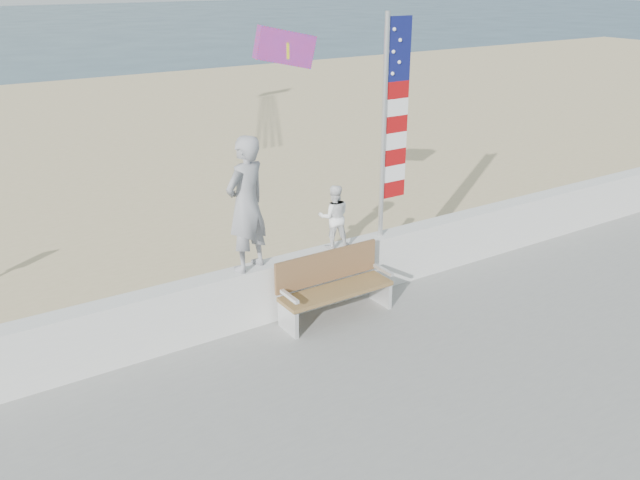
# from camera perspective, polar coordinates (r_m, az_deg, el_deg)

# --- Properties ---
(ground) EXTENTS (220.00, 220.00, 0.00)m
(ground) POSITION_cam_1_polar(r_m,az_deg,el_deg) (9.41, 5.03, -11.38)
(ground) COLOR #2A4555
(ground) RESTS_ON ground
(sand) EXTENTS (90.00, 40.00, 0.08)m
(sand) POSITION_cam_1_polar(r_m,az_deg,el_deg) (16.72, -14.12, 3.42)
(sand) COLOR #CEB889
(sand) RESTS_ON ground
(seawall) EXTENTS (30.00, 0.35, 0.90)m
(seawall) POSITION_cam_1_polar(r_m,az_deg,el_deg) (10.53, -1.51, -3.52)
(seawall) COLOR silver
(seawall) RESTS_ON boardwalk
(adult) EXTENTS (0.84, 0.70, 1.97)m
(adult) POSITION_cam_1_polar(r_m,az_deg,el_deg) (9.59, -6.23, 3.01)
(adult) COLOR gray
(adult) RESTS_ON seawall
(child) EXTENTS (0.61, 0.55, 1.01)m
(child) POSITION_cam_1_polar(r_m,az_deg,el_deg) (10.46, 1.19, 1.98)
(child) COLOR white
(child) RESTS_ON seawall
(bench) EXTENTS (1.80, 0.57, 1.00)m
(bench) POSITION_cam_1_polar(r_m,az_deg,el_deg) (10.29, 1.10, -3.78)
(bench) COLOR olive
(bench) RESTS_ON boardwalk
(flag) EXTENTS (0.50, 0.08, 3.50)m
(flag) POSITION_cam_1_polar(r_m,az_deg,el_deg) (10.67, 5.96, 10.12)
(flag) COLOR silver
(flag) RESTS_ON seawall
(parafoil_kite) EXTENTS (1.08, 0.49, 0.72)m
(parafoil_kite) POSITION_cam_1_polar(r_m,az_deg,el_deg) (11.62, -2.89, 15.88)
(parafoil_kite) COLOR red
(parafoil_kite) RESTS_ON ground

